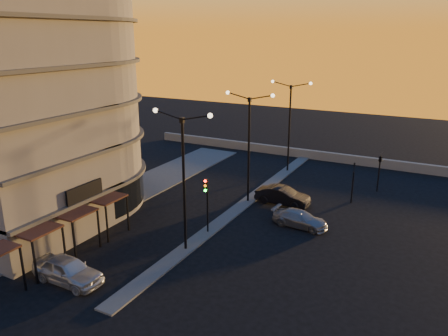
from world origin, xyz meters
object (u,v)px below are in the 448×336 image
(traffic_light_main, at_px, (206,197))
(car_hatchback, at_px, (68,270))
(streetlamp_mid, at_px, (249,139))
(car_sedan, at_px, (283,196))
(car_wagon, at_px, (300,219))

(traffic_light_main, height_order, car_hatchback, traffic_light_main)
(streetlamp_mid, xyz_separation_m, car_sedan, (2.86, 0.87, -4.83))
(car_wagon, bearing_deg, streetlamp_mid, 68.16)
(streetlamp_mid, xyz_separation_m, traffic_light_main, (0.00, -7.13, -2.70))
(car_hatchback, relative_size, car_wagon, 1.07)
(car_hatchback, xyz_separation_m, car_wagon, (9.55, 13.84, -0.16))
(streetlamp_mid, bearing_deg, car_hatchback, -103.33)
(streetlamp_mid, distance_m, car_hatchback, 17.73)
(streetlamp_mid, distance_m, car_wagon, 7.99)
(streetlamp_mid, bearing_deg, car_wagon, -26.16)
(car_hatchback, relative_size, car_sedan, 0.99)
(car_wagon, bearing_deg, car_hatchback, 149.72)
(car_sedan, distance_m, car_wagon, 4.56)
(traffic_light_main, xyz_separation_m, car_sedan, (2.86, 8.00, -2.13))
(car_sedan, height_order, car_wagon, car_sedan)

